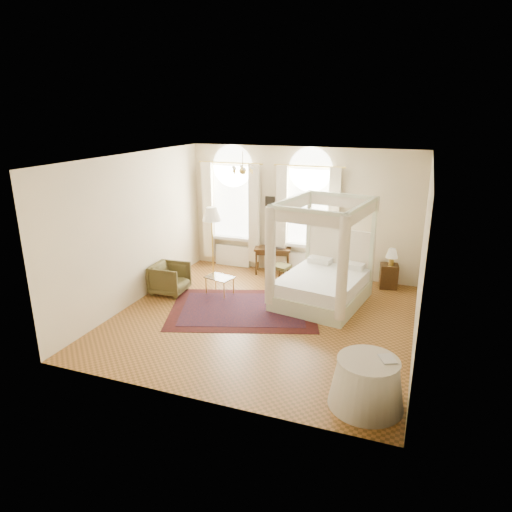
{
  "coord_description": "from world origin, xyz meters",
  "views": [
    {
      "loc": [
        2.89,
        -8.21,
        4.17
      ],
      "look_at": [
        -0.29,
        0.4,
        1.22
      ],
      "focal_mm": 32.0,
      "sensor_mm": 36.0,
      "label": 1
    }
  ],
  "objects_px": {
    "nightstand": "(389,276)",
    "armchair": "(170,279)",
    "coffee_table": "(220,279)",
    "floor_lamp": "(212,218)",
    "writing_desk": "(273,251)",
    "canopy_bed": "(322,281)",
    "stool": "(281,268)",
    "side_table": "(367,383)"
  },
  "relations": [
    {
      "from": "writing_desk",
      "to": "armchair",
      "type": "height_order",
      "value": "armchair"
    },
    {
      "from": "coffee_table",
      "to": "floor_lamp",
      "type": "bearing_deg",
      "value": 122.48
    },
    {
      "from": "writing_desk",
      "to": "coffee_table",
      "type": "bearing_deg",
      "value": -111.76
    },
    {
      "from": "coffee_table",
      "to": "floor_lamp",
      "type": "xyz_separation_m",
      "value": [
        -0.66,
        1.04,
        1.18
      ]
    },
    {
      "from": "canopy_bed",
      "to": "armchair",
      "type": "height_order",
      "value": "canopy_bed"
    },
    {
      "from": "nightstand",
      "to": "floor_lamp",
      "type": "relative_size",
      "value": 0.32
    },
    {
      "from": "armchair",
      "to": "side_table",
      "type": "height_order",
      "value": "side_table"
    },
    {
      "from": "nightstand",
      "to": "floor_lamp",
      "type": "xyz_separation_m",
      "value": [
        -4.37,
        -0.76,
        1.27
      ]
    },
    {
      "from": "coffee_table",
      "to": "canopy_bed",
      "type": "bearing_deg",
      "value": 7.7
    },
    {
      "from": "canopy_bed",
      "to": "writing_desk",
      "type": "height_order",
      "value": "canopy_bed"
    },
    {
      "from": "nightstand",
      "to": "coffee_table",
      "type": "distance_m",
      "value": 4.12
    },
    {
      "from": "canopy_bed",
      "to": "coffee_table",
      "type": "distance_m",
      "value": 2.39
    },
    {
      "from": "armchair",
      "to": "floor_lamp",
      "type": "xyz_separation_m",
      "value": [
        0.47,
        1.4,
        1.21
      ]
    },
    {
      "from": "nightstand",
      "to": "stool",
      "type": "bearing_deg",
      "value": -167.21
    },
    {
      "from": "canopy_bed",
      "to": "writing_desk",
      "type": "xyz_separation_m",
      "value": [
        -1.65,
        1.48,
        0.08
      ]
    },
    {
      "from": "coffee_table",
      "to": "side_table",
      "type": "height_order",
      "value": "side_table"
    },
    {
      "from": "stool",
      "to": "side_table",
      "type": "bearing_deg",
      "value": -58.66
    },
    {
      "from": "nightstand",
      "to": "writing_desk",
      "type": "distance_m",
      "value": 3.0
    },
    {
      "from": "writing_desk",
      "to": "coffee_table",
      "type": "xyz_separation_m",
      "value": [
        -0.72,
        -1.8,
        -0.22
      ]
    },
    {
      "from": "nightstand",
      "to": "armchair",
      "type": "height_order",
      "value": "armchair"
    },
    {
      "from": "canopy_bed",
      "to": "side_table",
      "type": "height_order",
      "value": "canopy_bed"
    },
    {
      "from": "canopy_bed",
      "to": "stool",
      "type": "relative_size",
      "value": 5.05
    },
    {
      "from": "writing_desk",
      "to": "coffee_table",
      "type": "relative_size",
      "value": 1.45
    },
    {
      "from": "writing_desk",
      "to": "floor_lamp",
      "type": "bearing_deg",
      "value": -151.2
    },
    {
      "from": "stool",
      "to": "nightstand",
      "type": "bearing_deg",
      "value": 12.79
    },
    {
      "from": "writing_desk",
      "to": "stool",
      "type": "bearing_deg",
      "value": -54.1
    },
    {
      "from": "canopy_bed",
      "to": "stool",
      "type": "bearing_deg",
      "value": 143.67
    },
    {
      "from": "side_table",
      "to": "floor_lamp",
      "type": "bearing_deg",
      "value": 136.81
    },
    {
      "from": "canopy_bed",
      "to": "floor_lamp",
      "type": "xyz_separation_m",
      "value": [
        -3.03,
        0.72,
        1.03
      ]
    },
    {
      "from": "coffee_table",
      "to": "floor_lamp",
      "type": "distance_m",
      "value": 1.71
    },
    {
      "from": "side_table",
      "to": "nightstand",
      "type": "bearing_deg",
      "value": 91.14
    },
    {
      "from": "armchair",
      "to": "coffee_table",
      "type": "bearing_deg",
      "value": -76.07
    },
    {
      "from": "canopy_bed",
      "to": "coffee_table",
      "type": "relative_size",
      "value": 3.39
    },
    {
      "from": "nightstand",
      "to": "side_table",
      "type": "distance_m",
      "value": 4.95
    },
    {
      "from": "canopy_bed",
      "to": "armchair",
      "type": "bearing_deg",
      "value": -169.08
    },
    {
      "from": "canopy_bed",
      "to": "floor_lamp",
      "type": "bearing_deg",
      "value": 166.58
    },
    {
      "from": "writing_desk",
      "to": "coffee_table",
      "type": "height_order",
      "value": "writing_desk"
    },
    {
      "from": "floor_lamp",
      "to": "armchair",
      "type": "bearing_deg",
      "value": -108.45
    },
    {
      "from": "floor_lamp",
      "to": "writing_desk",
      "type": "bearing_deg",
      "value": 28.8
    },
    {
      "from": "floor_lamp",
      "to": "side_table",
      "type": "relative_size",
      "value": 1.66
    },
    {
      "from": "canopy_bed",
      "to": "stool",
      "type": "xyz_separation_m",
      "value": [
        -1.22,
        0.9,
        -0.15
      ]
    },
    {
      "from": "armchair",
      "to": "side_table",
      "type": "distance_m",
      "value": 5.67
    }
  ]
}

